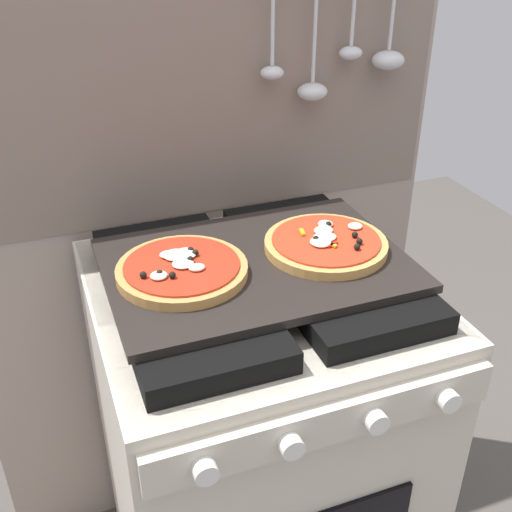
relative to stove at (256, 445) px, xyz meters
The scene contains 5 objects.
kitchen_backsplash 0.48m from the stove, 89.44° to the left, with size 1.10×0.09×1.55m.
stove is the anchor object (origin of this frame).
baking_tray 0.46m from the stove, 90.00° to the left, with size 0.54×0.38×0.02m, color black.
pizza_left 0.50m from the stove, behind, with size 0.23×0.23×0.03m.
pizza_right 0.50m from the stove, ahead, with size 0.23×0.23×0.03m.
Camera 1 is at (-0.35, -0.92, 1.50)m, focal length 44.35 mm.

